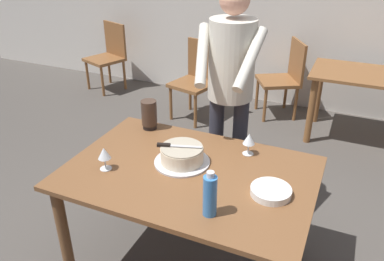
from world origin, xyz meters
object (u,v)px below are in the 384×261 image
object	(u,v)px
cake_on_platter	(182,155)
water_bottle	(210,195)
wine_glass_near	(104,154)
hurricane_lamp	(149,114)
plate_stack	(271,191)
background_chair_2	(197,77)
cake_knife	(170,145)
person_cutting_cake	(230,81)
main_dining_table	(189,186)
wine_glass_far	(249,140)
background_table	(361,88)
background_chair_0	(285,76)
background_chair_3	(109,54)

from	to	relation	value
cake_on_platter	water_bottle	bearing A→B (deg)	-49.00
wine_glass_near	hurricane_lamp	xyz separation A→B (m)	(-0.02, 0.57, 0.00)
plate_stack	background_chair_2	xyz separation A→B (m)	(-1.38, 2.21, -0.28)
cake_knife	person_cutting_cake	bearing A→B (deg)	77.55
background_chair_2	plate_stack	bearing A→B (deg)	-58.05
main_dining_table	background_chair_2	bearing A→B (deg)	112.12
main_dining_table	cake_on_platter	world-z (taller)	cake_on_platter
wine_glass_far	background_chair_2	world-z (taller)	background_chair_2
background_table	background_chair_0	size ratio (longest dim) A/B	1.11
plate_stack	main_dining_table	bearing A→B (deg)	176.42
person_cutting_cake	background_table	size ratio (longest dim) A/B	1.72
wine_glass_far	background_chair_2	size ratio (longest dim) A/B	0.16
plate_stack	water_bottle	distance (m)	0.38
main_dining_table	wine_glass_far	world-z (taller)	wine_glass_far
plate_stack	background_chair_3	distance (m)	3.88
wine_glass_near	main_dining_table	bearing A→B (deg)	21.19
cake_on_platter	background_chair_2	size ratio (longest dim) A/B	0.38
cake_knife	hurricane_lamp	world-z (taller)	hurricane_lamp
person_cutting_cake	background_chair_3	distance (m)	3.07
background_chair_3	person_cutting_cake	bearing A→B (deg)	-38.16
plate_stack	wine_glass_near	xyz separation A→B (m)	(-0.96, -0.15, 0.08)
plate_stack	background_table	bearing A→B (deg)	81.05
wine_glass_far	background_chair_3	bearing A→B (deg)	139.66
wine_glass_far	person_cutting_cake	world-z (taller)	person_cutting_cake
water_bottle	wine_glass_far	bearing A→B (deg)	89.30
cake_on_platter	cake_knife	distance (m)	0.10
cake_on_platter	wine_glass_near	distance (m)	0.46
hurricane_lamp	background_chair_0	xyz separation A→B (m)	(0.52, 2.25, -0.37)
wine_glass_far	background_chair_3	xyz separation A→B (m)	(-2.63, 2.24, -0.36)
water_bottle	hurricane_lamp	world-z (taller)	water_bottle
main_dining_table	background_chair_2	xyz separation A→B (m)	(-0.89, 2.18, -0.15)
hurricane_lamp	person_cutting_cake	bearing A→B (deg)	32.43
wine_glass_far	water_bottle	world-z (taller)	water_bottle
main_dining_table	person_cutting_cake	world-z (taller)	person_cutting_cake
main_dining_table	background_chair_0	size ratio (longest dim) A/B	1.61
cake_on_platter	plate_stack	world-z (taller)	cake_on_platter
plate_stack	background_table	world-z (taller)	plate_stack
main_dining_table	cake_knife	distance (m)	0.27
background_chair_2	background_chair_3	size ratio (longest dim) A/B	1.00
water_bottle	person_cutting_cake	world-z (taller)	person_cutting_cake
cake_on_platter	background_chair_3	size ratio (longest dim) A/B	0.38
background_chair_3	plate_stack	bearing A→B (deg)	-42.17
main_dining_table	background_chair_3	world-z (taller)	background_chair_3
cake_on_platter	background_chair_2	distance (m)	2.28
cake_knife	background_chair_3	xyz separation A→B (m)	(-2.23, 2.52, -0.37)
plate_stack	wine_glass_far	world-z (taller)	wine_glass_far
person_cutting_cake	background_chair_0	world-z (taller)	person_cutting_cake
plate_stack	hurricane_lamp	world-z (taller)	hurricane_lamp
plate_stack	background_chair_2	bearing A→B (deg)	121.95
cake_on_platter	person_cutting_cake	size ratio (longest dim) A/B	0.20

